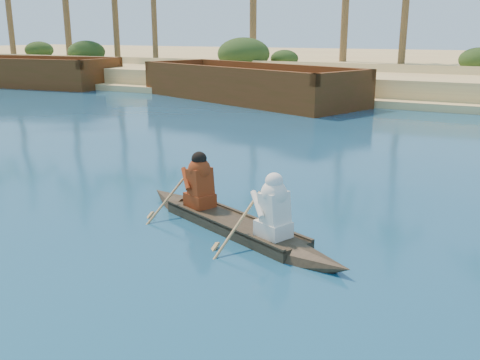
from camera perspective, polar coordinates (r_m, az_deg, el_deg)
The scene contains 5 objects.
sandy_embankment at distance 51.54m, azimuth 20.01°, elevation 11.20°, with size 150.00×51.00×1.50m.
shrub_cluster at distance 36.37m, azimuth 16.43°, elevation 11.14°, with size 100.00×6.00×2.40m, color #243714, non-canonical shape.
canoe at distance 9.95m, azimuth -0.67°, elevation -3.78°, with size 5.38×2.74×1.52m.
barge_left at distance 40.76m, azimuth -22.30°, elevation 10.46°, with size 14.05×6.00×2.27m.
barge_mid at distance 29.38m, azimuth 0.78°, elevation 10.03°, with size 14.01×8.74×2.22m.
Camera 1 is at (7.40, -4.03, 3.58)m, focal length 40.00 mm.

